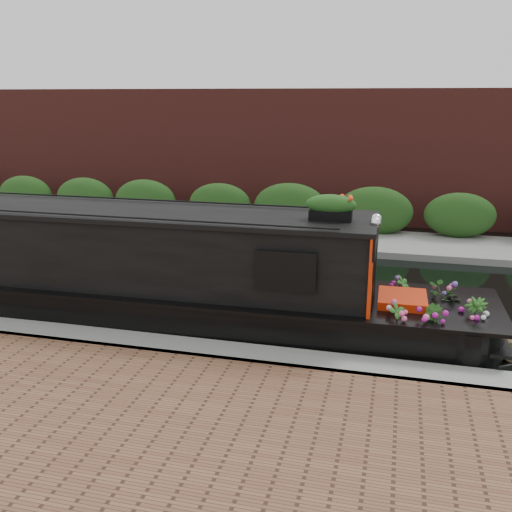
# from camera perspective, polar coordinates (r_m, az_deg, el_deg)

# --- Properties ---
(ground) EXTENTS (80.00, 80.00, 0.00)m
(ground) POSITION_cam_1_polar(r_m,az_deg,el_deg) (11.56, -1.23, -3.41)
(ground) COLOR black
(ground) RESTS_ON ground
(near_bank_coping) EXTENTS (40.00, 0.60, 0.50)m
(near_bank_coping) POSITION_cam_1_polar(r_m,az_deg,el_deg) (8.67, -7.14, -10.34)
(near_bank_coping) COLOR gray
(near_bank_coping) RESTS_ON ground
(far_bank_path) EXTENTS (40.00, 2.40, 0.34)m
(far_bank_path) POSITION_cam_1_polar(r_m,az_deg,el_deg) (15.48, 2.91, 1.55)
(far_bank_path) COLOR gray
(far_bank_path) RESTS_ON ground
(far_hedge) EXTENTS (40.00, 1.10, 2.80)m
(far_hedge) POSITION_cam_1_polar(r_m,az_deg,el_deg) (16.34, 3.54, 2.30)
(far_hedge) COLOR #204617
(far_hedge) RESTS_ON ground
(far_brick_wall) EXTENTS (40.00, 1.00, 8.00)m
(far_brick_wall) POSITION_cam_1_polar(r_m,az_deg,el_deg) (18.36, 4.78, 3.77)
(far_brick_wall) COLOR maroon
(far_brick_wall) RESTS_ON ground
(narrowboat) EXTENTS (10.88, 2.06, 2.57)m
(narrowboat) POSITION_cam_1_polar(r_m,az_deg,el_deg) (9.88, -10.66, -2.42)
(narrowboat) COLOR black
(narrowboat) RESTS_ON ground
(rope_fender) EXTENTS (0.33, 0.32, 0.33)m
(rope_fender) POSITION_cam_1_polar(r_m,az_deg,el_deg) (9.41, 24.27, -8.42)
(rope_fender) COLOR brown
(rope_fender) RESTS_ON ground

